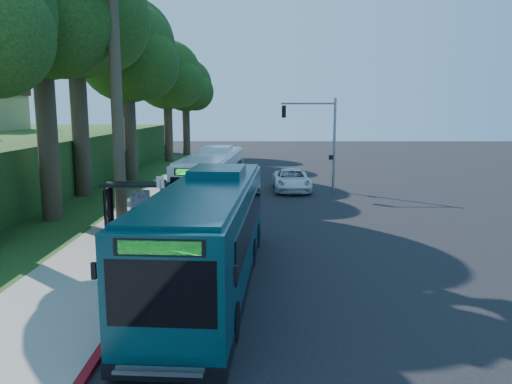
{
  "coord_description": "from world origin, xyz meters",
  "views": [
    {
      "loc": [
        -1.0,
        -27.45,
        6.19
      ],
      "look_at": [
        -1.05,
        1.0,
        1.45
      ],
      "focal_mm": 35.0,
      "sensor_mm": 36.0,
      "label": 1
    }
  ],
  "objects_px": {
    "white_bus": "(213,179)",
    "pickup": "(292,180)",
    "bus_shelter": "(132,198)",
    "teal_bus": "(210,231)"
  },
  "relations": [
    {
      "from": "bus_shelter",
      "to": "pickup",
      "type": "bearing_deg",
      "value": 55.94
    },
    {
      "from": "teal_bus",
      "to": "white_bus",
      "type": "bearing_deg",
      "value": 98.35
    },
    {
      "from": "teal_bus",
      "to": "pickup",
      "type": "height_order",
      "value": "teal_bus"
    },
    {
      "from": "white_bus",
      "to": "pickup",
      "type": "relative_size",
      "value": 2.15
    },
    {
      "from": "white_bus",
      "to": "teal_bus",
      "type": "bearing_deg",
      "value": -81.49
    },
    {
      "from": "white_bus",
      "to": "bus_shelter",
      "type": "bearing_deg",
      "value": -113.85
    },
    {
      "from": "bus_shelter",
      "to": "pickup",
      "type": "xyz_separation_m",
      "value": [
        8.92,
        13.19,
        -0.99
      ]
    },
    {
      "from": "pickup",
      "to": "white_bus",
      "type": "bearing_deg",
      "value": -129.86
    },
    {
      "from": "bus_shelter",
      "to": "white_bus",
      "type": "xyz_separation_m",
      "value": [
        3.46,
        6.59,
        0.02
      ]
    },
    {
      "from": "bus_shelter",
      "to": "teal_bus",
      "type": "xyz_separation_m",
      "value": [
        4.6,
        -7.52,
        0.13
      ]
    }
  ]
}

